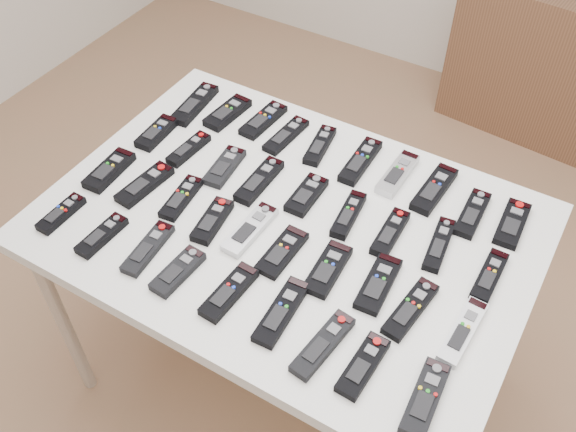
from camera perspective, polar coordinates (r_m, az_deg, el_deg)
The scene contains 40 objects.
ground at distance 2.32m, azimuth -1.32°, elevation -13.15°, with size 4.00×4.00×0.00m, color #996A4D.
table at distance 1.71m, azimuth 0.00°, elevation -1.79°, with size 1.25×0.88×0.78m.
remote_0 at distance 2.04m, azimuth -8.29°, elevation 9.81°, with size 0.06×0.20×0.02m, color black.
remote_1 at distance 1.99m, azimuth -5.39°, elevation 9.13°, with size 0.06×0.17×0.02m, color black.
remote_2 at distance 1.96m, azimuth -2.21°, elevation 8.52°, with size 0.06×0.18×0.02m, color black.
remote_3 at distance 1.91m, azimuth -0.17°, elevation 7.18°, with size 0.05×0.18×0.02m, color black.
remote_4 at distance 1.87m, azimuth 2.85°, elevation 6.28°, with size 0.05×0.17×0.02m, color black.
remote_5 at distance 1.83m, azimuth 6.45°, elevation 4.87°, with size 0.05×0.19×0.02m, color black.
remote_6 at distance 1.80m, azimuth 9.71°, elevation 3.71°, with size 0.05×0.18×0.02m, color #B7B7BC.
remote_7 at distance 1.78m, azimuth 12.86°, elevation 2.34°, with size 0.06×0.19×0.02m, color black.
remote_8 at distance 1.74m, azimuth 16.07°, elevation 0.21°, with size 0.05×0.17×0.02m, color black.
remote_9 at distance 1.75m, azimuth 19.30°, elevation -0.64°, with size 0.06×0.16×0.02m, color black.
remote_10 at distance 1.95m, azimuth -11.60°, elevation 7.26°, with size 0.06×0.15×0.02m, color black.
remote_11 at distance 1.88m, azimuth -8.82°, elevation 5.91°, with size 0.04×0.15×0.02m, color black.
remote_12 at distance 1.81m, azimuth -5.66°, elevation 4.38°, with size 0.06×0.16×0.02m, color black.
remote_13 at distance 1.76m, azimuth -2.57°, elevation 3.16°, with size 0.05×0.18×0.02m, color black.
remote_14 at distance 1.72m, azimuth 1.66°, elevation 1.89°, with size 0.06×0.15×0.02m, color black.
remote_15 at distance 1.67m, azimuth 5.40°, elevation 0.12°, with size 0.04×0.16×0.02m, color black.
remote_16 at distance 1.64m, azimuth 9.07°, elevation -1.49°, with size 0.05×0.16×0.02m, color black.
remote_17 at distance 1.64m, azimuth 13.28°, elevation -2.48°, with size 0.04×0.18×0.02m, color black.
remote_18 at distance 1.61m, azimuth 17.46°, elevation -5.10°, with size 0.05×0.16×0.02m, color black.
remote_19 at distance 1.85m, azimuth -15.60°, elevation 3.95°, with size 0.06×0.17×0.02m, color black.
remote_20 at distance 1.79m, azimuth -12.61°, elevation 2.76°, with size 0.06×0.18×0.02m, color black.
remote_21 at distance 1.73m, azimuth -9.46°, elevation 1.61°, with size 0.05×0.16×0.02m, color black.
remote_22 at distance 1.66m, azimuth -6.74°, elevation -0.42°, with size 0.05×0.15×0.02m, color black.
remote_23 at distance 1.64m, azimuth -3.39°, elevation -1.17°, with size 0.05×0.19×0.02m, color #B7B7BC.
remote_24 at distance 1.58m, azimuth -0.53°, elevation -3.21°, with size 0.06×0.16×0.02m, color black.
remote_25 at distance 1.55m, azimuth 3.56°, elevation -4.73°, with size 0.06×0.16×0.02m, color black.
remote_26 at distance 1.54m, azimuth 8.03°, elevation -5.96°, with size 0.06×0.17×0.02m, color black.
remote_27 at distance 1.51m, azimuth 10.83°, elevation -8.12°, with size 0.05×0.18×0.02m, color black.
remote_28 at distance 1.50m, azimuth 15.26°, elevation -9.89°, with size 0.05×0.19×0.02m, color silver.
remote_29 at distance 1.77m, azimuth -19.52°, elevation 0.21°, with size 0.04×0.14×0.02m, color black.
remote_30 at distance 1.69m, azimuth -16.22°, elevation -1.66°, with size 0.05×0.15×0.02m, color black.
remote_31 at distance 1.63m, azimuth -12.33°, elevation -2.82°, with size 0.05×0.17×0.02m, color black.
remote_32 at distance 1.57m, azimuth -9.76°, elevation -4.87°, with size 0.05×0.15×0.02m, color black.
remote_33 at distance 1.51m, azimuth -5.25°, elevation -6.75°, with size 0.05×0.17×0.02m, color black.
remote_34 at distance 1.48m, azimuth -0.59°, elevation -8.50°, with size 0.05×0.19×0.02m, color black.
remote_35 at distance 1.43m, azimuth 3.11°, elevation -11.35°, with size 0.05×0.19×0.02m, color black.
remote_36 at distance 1.41m, azimuth 6.68°, elevation -13.07°, with size 0.05×0.16×0.02m, color black.
remote_37 at distance 1.39m, azimuth 12.11°, elevation -15.55°, with size 0.05×0.18×0.02m, color black.
Camera 1 is at (0.64, -0.97, 2.00)m, focal length 40.00 mm.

